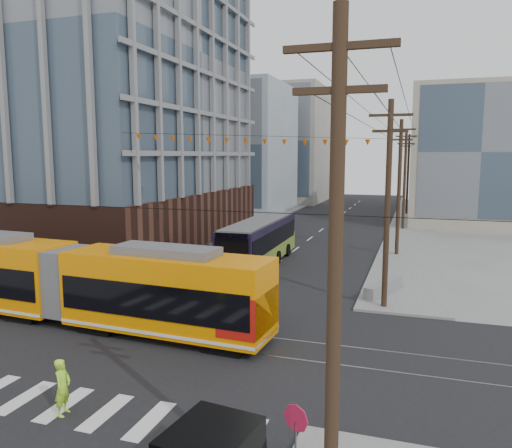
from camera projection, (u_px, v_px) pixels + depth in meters
The scene contains 15 objects.
ground at pixel (135, 371), 19.02m from camera, with size 160.00×160.00×0.00m, color slate.
office_building at pixel (55, 87), 45.49m from camera, with size 30.00×25.00×28.60m, color #381E16.
bg_bldg_nw_near at pixel (224, 149), 71.98m from camera, with size 18.00×16.00×18.00m, color #8C99A5.
bg_bldg_ne_near at pixel (474, 157), 58.19m from camera, with size 14.00×14.00×16.00m, color gray.
bg_bldg_nw_far at pixel (281, 145), 89.75m from camera, with size 16.00×18.00×20.00m, color gray.
bg_bldg_ne_far at pixel (475, 163), 76.54m from camera, with size 16.00×16.00×14.00m, color #8C99A5.
utility_pole_near at pixel (335, 290), 10.00m from camera, with size 0.30×0.30×11.00m, color black.
utility_pole_far at pixel (408, 175), 68.37m from camera, with size 0.30×0.30×11.00m, color black.
streetcar at pixel (70, 282), 24.47m from camera, with size 20.68×2.91×3.98m, color orange, non-canonical shape.
city_bus at pixel (259, 242), 37.44m from camera, with size 2.65×12.23×3.46m, color black, non-canonical shape.
parked_car_silver at pixel (183, 263), 34.61m from camera, with size 1.65×4.72×1.55m, color #ACAEB0.
parked_car_white at pixel (211, 253), 38.69m from camera, with size 1.71×4.21×1.22m, color beige.
parked_car_grey at pixel (230, 244), 42.64m from camera, with size 2.02×4.39×1.22m, color slate.
pedestrian at pixel (63, 387), 15.73m from camera, with size 0.67×0.44×1.84m, color #B2FE2E.
jersey_barrier at pixel (384, 288), 29.33m from camera, with size 0.92×4.07×0.81m, color slate.
Camera 1 is at (10.02, -15.73, 8.18)m, focal length 35.00 mm.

